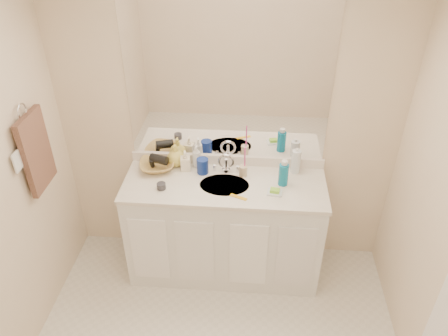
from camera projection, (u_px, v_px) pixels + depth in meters
name	position (u px, v px, depth m)	size (l,w,h in m)	color
ceiling	(202.00, 7.00, 1.56)	(2.60, 2.60, 0.02)	white
wall_back	(227.00, 128.00, 3.31)	(2.60, 0.02, 2.40)	beige
vanity_cabinet	(224.00, 229.00, 3.51)	(1.50, 0.55, 0.85)	white
countertop	(225.00, 185.00, 3.27)	(1.52, 0.57, 0.03)	white
backsplash	(227.00, 160.00, 3.45)	(1.52, 0.03, 0.08)	white
sink_basin	(224.00, 186.00, 3.25)	(0.37, 0.37, 0.02)	beige
faucet	(226.00, 165.00, 3.36)	(0.02, 0.02, 0.11)	silver
mirror	(228.00, 84.00, 3.10)	(1.48, 0.01, 1.20)	white
blue_mug	(203.00, 166.00, 3.34)	(0.09, 0.09, 0.12)	navy
tan_cup	(243.00, 171.00, 3.32)	(0.06, 0.06, 0.08)	beige
toothbrush	(245.00, 159.00, 3.26)	(0.01, 0.01, 0.22)	#E33B96
mouthwash_bottle	(283.00, 175.00, 3.20)	(0.07, 0.07, 0.17)	#0C7098
clear_pump_bottle	(296.00, 161.00, 3.33)	(0.07, 0.07, 0.19)	white
soap_dish	(275.00, 193.00, 3.15)	(0.11, 0.09, 0.01)	silver
green_soap	(275.00, 191.00, 3.14)	(0.07, 0.05, 0.02)	#88D133
orange_comb	(238.00, 197.00, 3.11)	(0.13, 0.03, 0.01)	yellow
dark_jar	(161.00, 186.00, 3.19)	(0.07, 0.07, 0.05)	#302F35
soap_bottle_white	(197.00, 156.00, 3.40)	(0.07, 0.07, 0.19)	white
soap_bottle_cream	(185.00, 161.00, 3.37)	(0.07, 0.08, 0.16)	#FCF0CD
soap_bottle_yellow	(176.00, 155.00, 3.42)	(0.14, 0.14, 0.18)	#DECC56
wicker_basket	(157.00, 165.00, 3.40)	(0.27, 0.27, 0.07)	#B48D48
hair_dryer	(159.00, 159.00, 3.37)	(0.07, 0.07, 0.14)	black
towel_ring	(22.00, 111.00, 2.76)	(0.11, 0.11, 0.01)	silver
hand_towel	(36.00, 152.00, 2.93)	(0.04, 0.32, 0.55)	#483027
switch_plate	(17.00, 161.00, 2.74)	(0.01, 0.09, 0.13)	white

